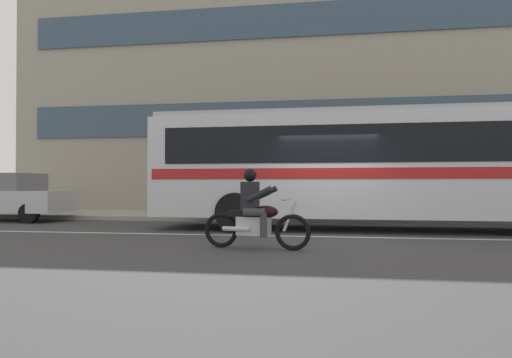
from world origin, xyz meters
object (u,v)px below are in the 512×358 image
parked_sedan_curbside (9,196)px  fire_hydrant (425,207)px  transit_bus (383,161)px  motorcycle_with_rider (255,215)px

parked_sedan_curbside → fire_hydrant: (14.13, 1.52, -0.33)m
parked_sedan_curbside → transit_bus: bearing=-6.4°
motorcycle_with_rider → transit_bus: bearing=54.0°
motorcycle_with_rider → fire_hydrant: (4.66, 6.94, -0.14)m
transit_bus → fire_hydrant: (1.73, 2.91, -1.37)m
motorcycle_with_rider → parked_sedan_curbside: parked_sedan_curbside is taller
motorcycle_with_rider → fire_hydrant: size_ratio=2.84×
parked_sedan_curbside → fire_hydrant: 14.22m
parked_sedan_curbside → fire_hydrant: bearing=6.2°
transit_bus → motorcycle_with_rider: size_ratio=5.90×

